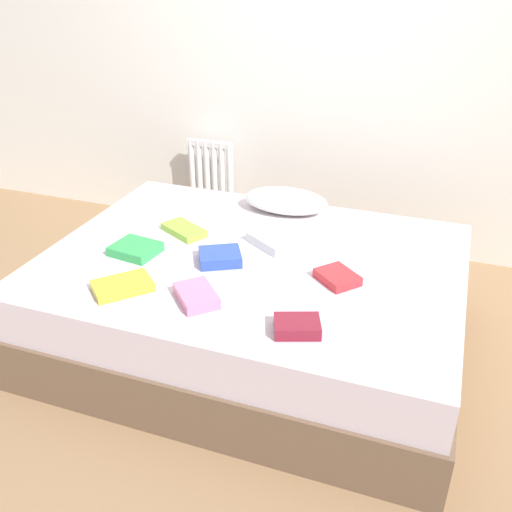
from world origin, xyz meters
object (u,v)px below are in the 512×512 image
Objects in this scene: textbook_white at (275,240)px; bed at (253,301)px; radiator at (211,177)px; textbook_blue at (220,257)px; textbook_pink at (196,296)px; textbook_lime at (184,230)px; textbook_maroon at (297,326)px; pillow at (286,201)px; textbook_yellow at (123,286)px; textbook_red at (337,277)px; textbook_green at (135,249)px.

bed is at bearing -76.60° from textbook_white.
textbook_blue is (0.63, -1.30, 0.13)m from radiator.
textbook_pink reaches higher than textbook_lime.
textbook_maroon is at bearing -10.30° from textbook_lime.
textbook_white reaches higher than bed.
pillow reaches higher than textbook_white.
bed is 0.66m from pillow.
textbook_pink is at bearing -30.92° from textbook_lime.
bed is 0.69m from textbook_maroon.
textbook_lime is at bearing -73.05° from radiator.
textbook_white is at bearing 94.56° from textbook_maroon.
bed is 0.33m from textbook_white.
bed is 10.40× the size of textbook_blue.
textbook_white is 1.25× the size of textbook_blue.
textbook_yellow is (-0.41, -1.05, -0.04)m from pillow.
radiator is at bearing 87.14° from textbook_blue.
textbook_red is (0.44, -0.66, -0.04)m from pillow.
textbook_maroon is at bearing -31.69° from textbook_white.
textbook_red is at bearing 14.63° from textbook_lime.
textbook_pink is at bearing -24.38° from textbook_green.
textbook_pink reaches higher than bed.
textbook_pink is at bearing -70.19° from textbook_white.
radiator is 2.13× the size of textbook_lime.
textbook_green is 0.42m from textbook_blue.
textbook_pink is (0.46, -0.29, 0.00)m from textbook_green.
bed is 8.31× the size of textbook_lime.
textbook_green is 0.68m from textbook_white.
textbook_maroon is (0.38, -1.08, -0.04)m from pillow.
radiator is 1.13m from textbook_lime.
textbook_blue is at bearing -64.25° from radiator.
textbook_pink is (-0.09, -0.44, 0.28)m from bed.
textbook_white is 0.80m from textbook_yellow.
radiator is 1.71m from textbook_yellow.
textbook_yellow is (-0.79, 0.04, -0.00)m from textbook_maroon.
textbook_lime is (-0.41, -0.45, -0.05)m from pillow.
bed is at bearing 105.71° from textbook_maroon.
textbook_blue reaches higher than textbook_white.
textbook_lime is (-0.34, 0.56, -0.01)m from textbook_pink.
textbook_lime is at bearing -141.86° from textbook_white.
textbook_maroon is at bearing -54.06° from bed.
textbook_green is 0.98m from textbook_red.
textbook_maroon is (0.31, -0.67, 0.00)m from textbook_white.
textbook_green is 0.54m from textbook_pink.
textbook_yellow is at bearing -127.97° from textbook_pink.
textbook_white is 1.14× the size of textbook_pink.
bed is at bearing 23.43° from textbook_green.
pillow is at bearing 91.13° from bed.
textbook_blue reaches higher than textbook_green.
radiator is 2.90× the size of textbook_maroon.
pillow is at bearing 75.80° from textbook_lime.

